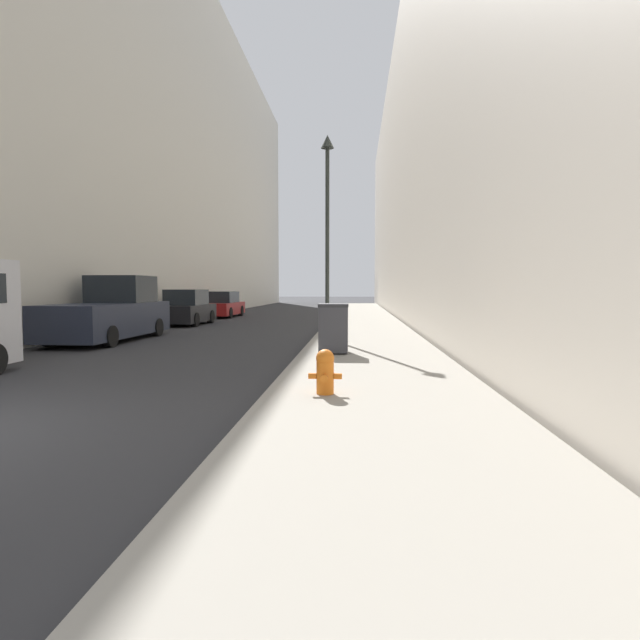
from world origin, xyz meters
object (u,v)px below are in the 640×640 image
object	(u,v)px
pickup_truck	(111,313)
parked_sedan_near	(187,309)
trash_bin	(334,328)
lamppost	(327,214)
parked_sedan_far	(222,305)
fire_hydrant	(325,371)

from	to	relation	value
pickup_truck	parked_sedan_near	xyz separation A→B (m)	(0.09, 7.12, -0.14)
trash_bin	parked_sedan_near	world-z (taller)	parked_sedan_near
trash_bin	lamppost	size ratio (longest dim) A/B	0.19
lamppost	parked_sedan_near	bearing A→B (deg)	133.08
lamppost	parked_sedan_near	size ratio (longest dim) A/B	1.55
pickup_truck	parked_sedan_far	bearing A→B (deg)	90.03
parked_sedan_far	lamppost	bearing A→B (deg)	-63.02
trash_bin	pickup_truck	bearing A→B (deg)	152.63
trash_bin	parked_sedan_far	bearing A→B (deg)	113.26
pickup_truck	parked_sedan_near	distance (m)	7.12
trash_bin	pickup_truck	size ratio (longest dim) A/B	0.21
fire_hydrant	trash_bin	distance (m)	4.72
parked_sedan_near	parked_sedan_far	world-z (taller)	parked_sedan_near
fire_hydrant	parked_sedan_near	size ratio (longest dim) A/B	0.17
trash_bin	parked_sedan_near	xyz separation A→B (m)	(-7.46, 11.02, -0.01)
fire_hydrant	parked_sedan_near	xyz separation A→B (m)	(-7.55, 15.74, 0.25)
fire_hydrant	lamppost	size ratio (longest dim) A/B	0.11
trash_bin	parked_sedan_far	distance (m)	19.13
parked_sedan_far	fire_hydrant	bearing A→B (deg)	-71.07
lamppost	pickup_truck	xyz separation A→B (m)	(-7.20, 0.49, -3.12)
fire_hydrant	lamppost	world-z (taller)	lamppost
parked_sedan_far	trash_bin	bearing A→B (deg)	-66.74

